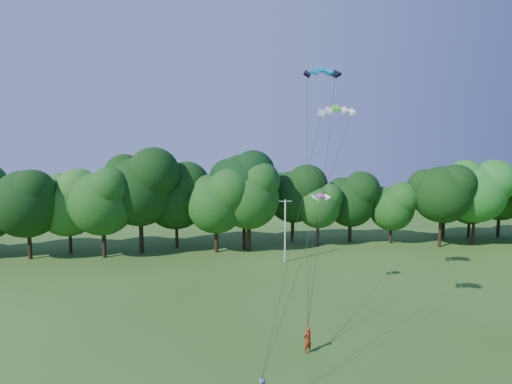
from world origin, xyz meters
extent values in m
cylinder|color=beige|center=(5.28, 29.21, 3.74)|extent=(0.19, 0.19, 7.48)
cube|color=beige|center=(5.28, 29.21, 7.29)|extent=(1.50, 0.12, 0.08)
imported|color=#9C2C14|center=(2.83, 7.84, 0.89)|extent=(0.77, 0.66, 1.78)
cube|color=#0580AB|center=(5.49, 15.21, 19.71)|extent=(2.92, 1.49, 0.68)
cube|color=#39CD1E|center=(4.63, 8.45, 16.00)|extent=(2.50, 1.51, 0.51)
cube|color=#EA41A9|center=(6.28, 17.56, 9.31)|extent=(1.67, 1.04, 0.34)
cylinder|color=#301F12|center=(0.93, 35.89, 2.43)|extent=(0.48, 0.48, 4.85)
ellipsoid|color=black|center=(0.93, 35.89, 8.82)|extent=(9.70, 9.70, 10.59)
cylinder|color=#2F2013|center=(32.96, 34.46, 2.19)|extent=(0.52, 0.52, 4.37)
ellipsoid|color=#1D5F1D|center=(32.96, 34.46, 7.95)|extent=(8.75, 8.75, 9.54)
camera|label=1|loc=(-3.30, -16.69, 13.39)|focal=28.00mm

